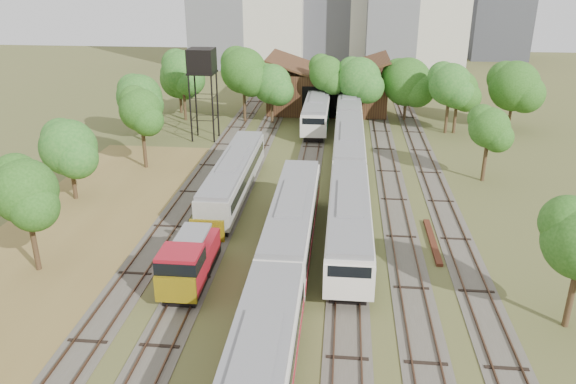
# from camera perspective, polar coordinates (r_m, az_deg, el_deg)

# --- Properties ---
(dry_grass_patch) EXTENTS (14.00, 60.00, 0.04)m
(dry_grass_patch) POSITION_cam_1_polar(r_m,az_deg,el_deg) (39.41, -24.81, -8.91)
(dry_grass_patch) COLOR brown
(dry_grass_patch) RESTS_ON ground
(tracks) EXTENTS (24.60, 80.00, 0.19)m
(tracks) POSITION_cam_1_polar(r_m,az_deg,el_deg) (49.48, 3.03, -0.47)
(tracks) COLOR #4C473D
(tracks) RESTS_ON ground
(railcar_red_set) EXTENTS (3.05, 34.58, 3.77)m
(railcar_red_set) POSITION_cam_1_polar(r_m,az_deg,el_deg) (32.33, -0.99, -9.57)
(railcar_red_set) COLOR black
(railcar_red_set) RESTS_ON ground
(railcar_green_set) EXTENTS (3.01, 52.08, 3.73)m
(railcar_green_set) POSITION_cam_1_polar(r_m,az_deg,el_deg) (56.71, 6.20, 4.47)
(railcar_green_set) COLOR black
(railcar_green_set) RESTS_ON ground
(railcar_rear) EXTENTS (3.03, 16.08, 3.75)m
(railcar_rear) POSITION_cam_1_polar(r_m,az_deg,el_deg) (71.33, 2.96, 8.22)
(railcar_rear) COLOR black
(railcar_rear) RESTS_ON ground
(shunter_locomotive) EXTENTS (2.52, 8.10, 3.30)m
(shunter_locomotive) POSITION_cam_1_polar(r_m,az_deg,el_deg) (36.17, -9.98, -7.05)
(shunter_locomotive) COLOR black
(shunter_locomotive) RESTS_ON ground
(old_grey_coach) EXTENTS (2.77, 18.00, 3.42)m
(old_grey_coach) POSITION_cam_1_polar(r_m,az_deg,el_deg) (49.35, -5.49, 1.67)
(old_grey_coach) COLOR black
(old_grey_coach) RESTS_ON ground
(water_tower) EXTENTS (3.01, 3.01, 10.41)m
(water_tower) POSITION_cam_1_polar(r_m,az_deg,el_deg) (65.22, -8.76, 12.79)
(water_tower) COLOR black
(water_tower) RESTS_ON ground
(rail_pile_far) EXTENTS (0.45, 7.25, 0.24)m
(rail_pile_far) POSITION_cam_1_polar(r_m,az_deg,el_deg) (42.74, 14.47, -4.86)
(rail_pile_far) COLOR #502516
(rail_pile_far) RESTS_ON ground
(maintenance_shed) EXTENTS (16.45, 11.55, 7.58)m
(maintenance_shed) POSITION_cam_1_polar(r_m,az_deg,el_deg) (80.32, 4.06, 10.43)
(maintenance_shed) COLOR #3C2316
(maintenance_shed) RESTS_ON ground
(tree_band_left) EXTENTS (8.16, 66.13, 8.01)m
(tree_band_left) POSITION_cam_1_polar(r_m,az_deg,el_deg) (52.39, -19.32, 5.40)
(tree_band_left) COLOR #382616
(tree_band_left) RESTS_ON ground
(tree_band_far) EXTENTS (47.04, 11.19, 9.51)m
(tree_band_far) POSITION_cam_1_polar(r_m,az_deg,el_deg) (72.29, 6.55, 11.31)
(tree_band_far) COLOR #382616
(tree_band_far) RESTS_ON ground
(tree_band_right) EXTENTS (4.99, 44.35, 7.59)m
(tree_band_right) POSITION_cam_1_polar(r_m,az_deg,el_deg) (53.74, 19.95, 5.95)
(tree_band_right) COLOR #382616
(tree_band_right) RESTS_ON ground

